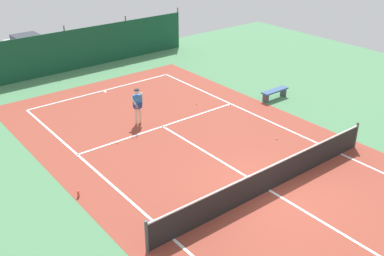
# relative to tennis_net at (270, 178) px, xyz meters

# --- Properties ---
(ground_plane) EXTENTS (36.00, 36.00, 0.00)m
(ground_plane) POSITION_rel_tennis_net_xyz_m (0.00, 0.00, -0.51)
(ground_plane) COLOR #4C8456
(court_surface) EXTENTS (11.02, 26.60, 0.01)m
(court_surface) POSITION_rel_tennis_net_xyz_m (0.00, 0.00, -0.51)
(court_surface) COLOR brown
(court_surface) RESTS_ON ground
(tennis_net) EXTENTS (10.12, 0.10, 1.10)m
(tennis_net) POSITION_rel_tennis_net_xyz_m (0.00, 0.00, 0.00)
(tennis_net) COLOR black
(tennis_net) RESTS_ON ground
(back_fence) EXTENTS (16.30, 0.98, 2.70)m
(back_fence) POSITION_rel_tennis_net_xyz_m (-0.00, 16.54, 0.16)
(back_fence) COLOR #14472D
(back_fence) RESTS_ON ground
(tennis_player) EXTENTS (0.71, 0.75, 1.64)m
(tennis_player) POSITION_rel_tennis_net_xyz_m (-0.67, 7.34, 0.45)
(tennis_player) COLOR beige
(tennis_player) RESTS_ON ground
(tennis_ball_near_player) EXTENTS (0.07, 0.07, 0.07)m
(tennis_ball_near_player) POSITION_rel_tennis_net_xyz_m (2.75, 7.42, -0.48)
(tennis_ball_near_player) COLOR #CCDB33
(tennis_ball_near_player) RESTS_ON ground
(tennis_ball_midcourt) EXTENTS (0.07, 0.07, 0.07)m
(tennis_ball_midcourt) POSITION_rel_tennis_net_xyz_m (-2.40, 6.25, -0.48)
(tennis_ball_midcourt) COLOR #CCDB33
(tennis_ball_midcourt) RESTS_ON ground
(tennis_ball_by_sideline) EXTENTS (0.07, 0.07, 0.07)m
(tennis_ball_by_sideline) POSITION_rel_tennis_net_xyz_m (3.07, 2.41, -0.48)
(tennis_ball_by_sideline) COLOR #CCDB33
(tennis_ball_by_sideline) RESTS_ON ground
(parked_car) EXTENTS (2.08, 4.24, 1.68)m
(parked_car) POSITION_rel_tennis_net_xyz_m (-1.17, 19.12, 0.33)
(parked_car) COLOR silver
(parked_car) RESTS_ON ground
(courtside_bench) EXTENTS (1.60, 0.40, 0.49)m
(courtside_bench) POSITION_rel_tennis_net_xyz_m (6.31, 5.51, -0.14)
(courtside_bench) COLOR #335184
(courtside_bench) RESTS_ON ground
(water_bottle) EXTENTS (0.08, 0.08, 0.24)m
(water_bottle) POSITION_rel_tennis_net_xyz_m (-5.34, 3.73, -0.39)
(water_bottle) COLOR #D84C38
(water_bottle) RESTS_ON ground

